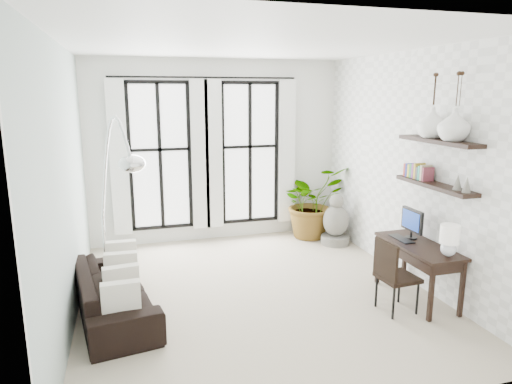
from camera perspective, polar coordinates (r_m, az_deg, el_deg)
name	(u,v)px	position (r m, az deg, el deg)	size (l,w,h in m)	color
floor	(255,293)	(6.26, -0.07, -12.50)	(5.00, 5.00, 0.00)	#B5A68F
ceiling	(255,44)	(5.71, -0.08, 18.07)	(5.00, 5.00, 0.00)	white
wall_left	(65,185)	(5.60, -22.79, 0.77)	(5.00, 5.00, 0.00)	#A7BBB5
wall_right	(410,168)	(6.74, 18.67, 2.90)	(5.00, 5.00, 0.00)	white
wall_back	(217,152)	(8.18, -4.92, 5.05)	(4.50, 4.50, 0.00)	white
windows	(207,155)	(8.08, -6.21, 4.65)	(3.26, 0.13, 2.65)	white
wall_shelves	(434,167)	(6.08, 21.38, 2.95)	(0.25, 1.30, 0.60)	black
sofa	(114,293)	(5.84, -17.36, -11.91)	(1.98, 0.77, 0.58)	black
throw_pillows	(121,275)	(5.75, -16.49, -9.93)	(0.40, 1.52, 0.40)	silver
plant	(311,202)	(8.45, 6.93, -1.21)	(1.20, 1.04, 1.33)	#2D7228
desk	(421,249)	(6.15, 19.92, -6.70)	(0.53, 1.26, 1.13)	black
desk_chair	(392,272)	(5.81, 16.69, -9.52)	(0.46, 0.46, 0.91)	black
arc_lamp	(115,163)	(5.76, -17.22, 3.47)	(0.74, 0.96, 2.37)	silver
buddha	(336,223)	(8.17, 9.93, -3.85)	(0.50, 0.50, 0.90)	slate
vase_a	(454,125)	(5.80, 23.52, 7.73)	(0.37, 0.37, 0.38)	white
vase_b	(432,122)	(6.11, 21.14, 8.11)	(0.37, 0.37, 0.38)	white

